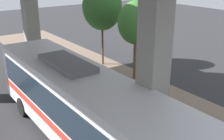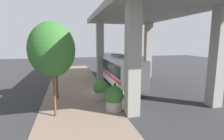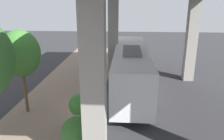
{
  "view_description": "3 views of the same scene",
  "coord_description": "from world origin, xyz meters",
  "px_view_note": "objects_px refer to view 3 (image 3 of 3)",
  "views": [
    {
      "loc": [
        7.36,
        12.91,
        7.45
      ],
      "look_at": [
        -1.07,
        1.34,
        2.17
      ],
      "focal_mm": 45.0,
      "sensor_mm": 36.0,
      "label": 1
    },
    {
      "loc": [
        -3.77,
        -17.09,
        5.18
      ],
      "look_at": [
        0.44,
        -0.65,
        2.37
      ],
      "focal_mm": 28.0,
      "sensor_mm": 36.0,
      "label": 2
    },
    {
      "loc": [
        1.72,
        -13.8,
        7.02
      ],
      "look_at": [
        0.76,
        0.42,
        2.55
      ],
      "focal_mm": 35.0,
      "sensor_mm": 36.0,
      "label": 3
    }
  ],
  "objects_px": {
    "bus": "(131,65)",
    "street_tree_far": "(21,54)",
    "planter_front": "(80,107)",
    "planter_middle": "(77,136)",
    "fire_hydrant": "(87,96)"
  },
  "relations": [
    {
      "from": "bus",
      "to": "street_tree_far",
      "type": "xyz_separation_m",
      "value": [
        -6.92,
        -4.73,
        2.01
      ]
    },
    {
      "from": "planter_front",
      "to": "planter_middle",
      "type": "xyz_separation_m",
      "value": [
        0.47,
        -2.96,
        0.05
      ]
    },
    {
      "from": "bus",
      "to": "planter_middle",
      "type": "bearing_deg",
      "value": -107.12
    },
    {
      "from": "bus",
      "to": "planter_front",
      "type": "xyz_separation_m",
      "value": [
        -3.15,
        -5.71,
        -1.04
      ]
    },
    {
      "from": "fire_hydrant",
      "to": "street_tree_far",
      "type": "height_order",
      "value": "street_tree_far"
    },
    {
      "from": "planter_middle",
      "to": "street_tree_far",
      "type": "bearing_deg",
      "value": 137.15
    },
    {
      "from": "planter_middle",
      "to": "street_tree_far",
      "type": "xyz_separation_m",
      "value": [
        -4.25,
        3.94,
        3.0
      ]
    },
    {
      "from": "planter_front",
      "to": "planter_middle",
      "type": "relative_size",
      "value": 0.93
    },
    {
      "from": "planter_middle",
      "to": "fire_hydrant",
      "type": "bearing_deg",
      "value": 95.15
    },
    {
      "from": "street_tree_far",
      "to": "planter_middle",
      "type": "bearing_deg",
      "value": -42.85
    },
    {
      "from": "street_tree_far",
      "to": "planter_front",
      "type": "bearing_deg",
      "value": -14.54
    },
    {
      "from": "planter_front",
      "to": "street_tree_far",
      "type": "relative_size",
      "value": 0.33
    },
    {
      "from": "planter_front",
      "to": "street_tree_far",
      "type": "distance_m",
      "value": 4.95
    },
    {
      "from": "bus",
      "to": "fire_hydrant",
      "type": "bearing_deg",
      "value": -136.71
    },
    {
      "from": "fire_hydrant",
      "to": "street_tree_far",
      "type": "bearing_deg",
      "value": -155.1
    }
  ]
}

